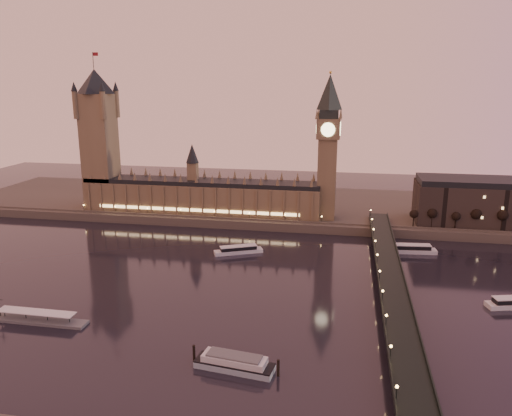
{
  "coord_description": "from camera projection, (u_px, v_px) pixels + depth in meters",
  "views": [
    {
      "loc": [
        68.45,
        -233.65,
        102.85
      ],
      "look_at": [
        18.38,
        35.0,
        33.49
      ],
      "focal_mm": 35.0,
      "sensor_mm": 36.0,
      "label": 1
    }
  ],
  "objects": [
    {
      "name": "moored_barge",
      "position": [
        234.0,
        363.0,
        183.1
      ],
      "size": [
        33.87,
        12.05,
        6.26
      ],
      "rotation": [
        0.0,
        0.0,
        -0.13
      ],
      "color": "#94AEBD",
      "rests_on": "ground"
    },
    {
      "name": "bare_tree_3",
      "position": [
        478.0,
        217.0,
        332.53
      ],
      "size": [
        6.24,
        6.24,
        12.69
      ],
      "color": "black",
      "rests_on": "ground"
    },
    {
      "name": "cruise_boat_b",
      "position": [
        412.0,
        249.0,
        308.42
      ],
      "size": [
        29.48,
        10.23,
        5.33
      ],
      "rotation": [
        0.0,
        0.0,
        0.11
      ],
      "color": "silver",
      "rests_on": "ground"
    },
    {
      "name": "pontoon_pier",
      "position": [
        39.0,
        319.0,
        219.47
      ],
      "size": [
        44.16,
        7.36,
        11.78
      ],
      "color": "#595B5E",
      "rests_on": "ground"
    },
    {
      "name": "bare_tree_0",
      "position": [
        413.0,
        214.0,
        340.01
      ],
      "size": [
        6.24,
        6.24,
        12.69
      ],
      "color": "black",
      "rests_on": "ground"
    },
    {
      "name": "palace_of_westminster",
      "position": [
        201.0,
        192.0,
        377.16
      ],
      "size": [
        180.0,
        26.62,
        52.0
      ],
      "color": "brown",
      "rests_on": "ground"
    },
    {
      "name": "bare_tree_2",
      "position": [
        456.0,
        216.0,
        335.02
      ],
      "size": [
        6.24,
        6.24,
        12.69
      ],
      "color": "black",
      "rests_on": "ground"
    },
    {
      "name": "bare_tree_1",
      "position": [
        434.0,
        215.0,
        337.51
      ],
      "size": [
        6.24,
        6.24,
        12.69
      ],
      "color": "black",
      "rests_on": "ground"
    },
    {
      "name": "bare_tree_4",
      "position": [
        501.0,
        218.0,
        330.04
      ],
      "size": [
        6.24,
        6.24,
        12.69
      ],
      "color": "black",
      "rests_on": "ground"
    },
    {
      "name": "big_ben",
      "position": [
        328.0,
        139.0,
        350.05
      ],
      "size": [
        17.68,
        17.68,
        104.0
      ],
      "color": "brown",
      "rests_on": "ground"
    },
    {
      "name": "ground",
      "position": [
        209.0,
        285.0,
        260.09
      ],
      "size": [
        700.0,
        700.0,
        0.0
      ],
      "primitive_type": "plane",
      "color": "black",
      "rests_on": "ground"
    },
    {
      "name": "westminster_bridge",
      "position": [
        391.0,
        288.0,
        242.47
      ],
      "size": [
        13.2,
        260.0,
        15.3
      ],
      "color": "black",
      "rests_on": "ground"
    },
    {
      "name": "far_embankment",
      "position": [
        299.0,
        206.0,
        411.25
      ],
      "size": [
        560.0,
        130.0,
        6.0
      ],
      "primitive_type": "cube",
      "color": "#423D35",
      "rests_on": "ground"
    },
    {
      "name": "victoria_tower",
      "position": [
        99.0,
        132.0,
        380.51
      ],
      "size": [
        31.68,
        31.68,
        118.0
      ],
      "color": "brown",
      "rests_on": "ground"
    },
    {
      "name": "cruise_boat_a",
      "position": [
        238.0,
        250.0,
        307.58
      ],
      "size": [
        29.79,
        18.58,
        4.78
      ],
      "rotation": [
        0.0,
        0.0,
        0.44
      ],
      "color": "silver",
      "rests_on": "ground"
    }
  ]
}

